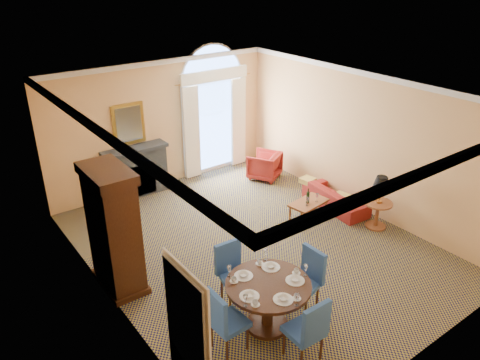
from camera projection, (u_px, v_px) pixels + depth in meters
ground at (254, 245)px, 9.61m from camera, size 7.50×7.50×0.00m
room_envelope at (234, 121)px, 9.01m from camera, size 6.04×7.52×3.45m
armoire at (114, 232)px, 8.01m from camera, size 0.65×1.16×2.28m
dining_table at (268, 295)px, 7.23m from camera, size 1.33×1.33×1.04m
dining_chair_north at (232, 269)px, 7.84m from camera, size 0.59×0.59×1.10m
dining_chair_south at (309, 328)px, 6.58m from camera, size 0.50×0.51×1.10m
dining_chair_east at (308, 276)px, 7.67m from camera, size 0.60×0.60×1.10m
dining_chair_west at (223, 318)px, 6.76m from camera, size 0.52×0.50×1.10m
sofa at (336, 198)px, 10.99m from camera, size 0.82×1.76×0.50m
armchair at (264, 165)px, 12.45m from camera, size 1.05×1.06×0.71m
coffee_table at (309, 203)px, 10.38m from camera, size 0.96×0.63×0.80m
side_table at (379, 196)px, 9.97m from camera, size 0.60×0.60×1.19m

